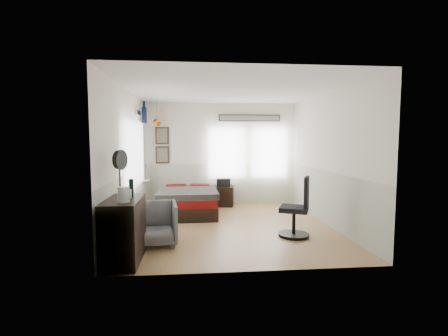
% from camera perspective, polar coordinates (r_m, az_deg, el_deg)
% --- Properties ---
extents(ground_plane, '(4.00, 4.50, 0.01)m').
position_cam_1_polar(ground_plane, '(6.64, 1.20, -10.28)').
color(ground_plane, '#A0794C').
extents(room_shell, '(4.02, 4.52, 2.71)m').
position_cam_1_polar(room_shell, '(6.59, 0.37, 3.85)').
color(room_shell, white).
rests_on(room_shell, ground_plane).
extents(wall_decor, '(3.55, 1.32, 1.44)m').
position_cam_1_polar(wall_decor, '(8.34, -7.95, 7.39)').
color(wall_decor, '#372819').
rests_on(wall_decor, room_shell).
extents(bed, '(1.37, 1.86, 0.59)m').
position_cam_1_polar(bed, '(7.74, -6.34, -5.90)').
color(bed, black).
rests_on(bed, ground_plane).
extents(dresser, '(0.48, 1.00, 0.90)m').
position_cam_1_polar(dresser, '(4.95, -17.19, -10.39)').
color(dresser, black).
rests_on(dresser, ground_plane).
extents(armchair, '(0.84, 0.86, 0.71)m').
position_cam_1_polar(armchair, '(5.58, -12.28, -9.54)').
color(armchair, slate).
rests_on(armchair, ground_plane).
extents(nightstand, '(0.59, 0.51, 0.52)m').
position_cam_1_polar(nightstand, '(8.57, -0.11, -4.96)').
color(nightstand, black).
rests_on(nightstand, ground_plane).
extents(task_chair, '(0.64, 0.64, 1.09)m').
position_cam_1_polar(task_chair, '(6.01, 12.80, -7.61)').
color(task_chair, black).
rests_on(task_chair, ground_plane).
extents(kettle, '(0.18, 0.16, 0.21)m').
position_cam_1_polar(kettle, '(4.59, -17.22, -4.49)').
color(kettle, silver).
rests_on(kettle, dresser).
extents(bottle, '(0.07, 0.07, 0.27)m').
position_cam_1_polar(bottle, '(4.99, -15.99, -3.36)').
color(bottle, black).
rests_on(bottle, dresser).
extents(stand_fan, '(0.17, 0.28, 0.70)m').
position_cam_1_polar(stand_fan, '(4.83, -17.81, 1.24)').
color(stand_fan, black).
rests_on(stand_fan, dresser).
extents(black_bag, '(0.34, 0.22, 0.20)m').
position_cam_1_polar(black_bag, '(8.52, -0.11, -2.56)').
color(black_bag, black).
rests_on(black_bag, nightstand).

